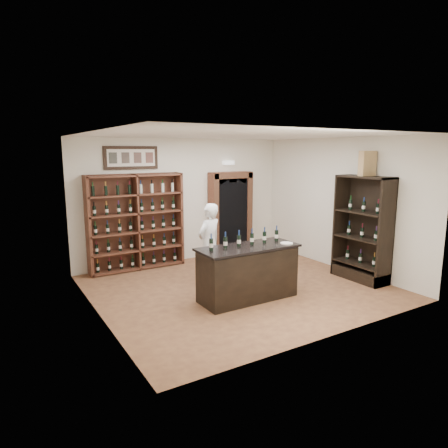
# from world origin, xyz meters

# --- Properties ---
(floor) EXTENTS (5.50, 5.50, 0.00)m
(floor) POSITION_xyz_m (0.00, 0.00, 0.00)
(floor) COLOR #91603A
(floor) RESTS_ON ground
(ceiling) EXTENTS (5.50, 5.50, 0.00)m
(ceiling) POSITION_xyz_m (0.00, 0.00, 3.00)
(ceiling) COLOR white
(ceiling) RESTS_ON wall_back
(wall_back) EXTENTS (5.50, 0.04, 3.00)m
(wall_back) POSITION_xyz_m (0.00, 2.50, 1.50)
(wall_back) COLOR silver
(wall_back) RESTS_ON ground
(wall_left) EXTENTS (0.04, 5.00, 3.00)m
(wall_left) POSITION_xyz_m (-2.75, 0.00, 1.50)
(wall_left) COLOR silver
(wall_left) RESTS_ON ground
(wall_right) EXTENTS (0.04, 5.00, 3.00)m
(wall_right) POSITION_xyz_m (2.75, 0.00, 1.50)
(wall_right) COLOR silver
(wall_right) RESTS_ON ground
(wine_shelf) EXTENTS (2.20, 0.38, 2.20)m
(wine_shelf) POSITION_xyz_m (-1.30, 2.33, 1.10)
(wine_shelf) COLOR #512A1B
(wine_shelf) RESTS_ON ground
(framed_picture) EXTENTS (1.25, 0.04, 0.52)m
(framed_picture) POSITION_xyz_m (-1.30, 2.47, 2.55)
(framed_picture) COLOR black
(framed_picture) RESTS_ON wall_back
(arched_doorway) EXTENTS (1.17, 0.35, 2.17)m
(arched_doorway) POSITION_xyz_m (1.25, 2.33, 1.14)
(arched_doorway) COLOR black
(arched_doorway) RESTS_ON ground
(emergency_light) EXTENTS (0.30, 0.10, 0.10)m
(emergency_light) POSITION_xyz_m (1.25, 2.42, 2.40)
(emergency_light) COLOR white
(emergency_light) RESTS_ON wall_back
(tasting_counter) EXTENTS (1.88, 0.78, 1.00)m
(tasting_counter) POSITION_xyz_m (-0.20, -0.60, 0.49)
(tasting_counter) COLOR black
(tasting_counter) RESTS_ON ground
(counter_bottle_0) EXTENTS (0.07, 0.07, 0.30)m
(counter_bottle_0) POSITION_xyz_m (-0.92, -0.52, 1.11)
(counter_bottle_0) COLOR black
(counter_bottle_0) RESTS_ON tasting_counter
(counter_bottle_1) EXTENTS (0.07, 0.07, 0.30)m
(counter_bottle_1) POSITION_xyz_m (-0.63, -0.52, 1.11)
(counter_bottle_1) COLOR black
(counter_bottle_1) RESTS_ON tasting_counter
(counter_bottle_2) EXTENTS (0.07, 0.07, 0.30)m
(counter_bottle_2) POSITION_xyz_m (-0.34, -0.52, 1.11)
(counter_bottle_2) COLOR black
(counter_bottle_2) RESTS_ON tasting_counter
(counter_bottle_3) EXTENTS (0.07, 0.07, 0.30)m
(counter_bottle_3) POSITION_xyz_m (-0.06, -0.52, 1.11)
(counter_bottle_3) COLOR black
(counter_bottle_3) RESTS_ON tasting_counter
(counter_bottle_4) EXTENTS (0.07, 0.07, 0.30)m
(counter_bottle_4) POSITION_xyz_m (0.23, -0.52, 1.11)
(counter_bottle_4) COLOR black
(counter_bottle_4) RESTS_ON tasting_counter
(counter_bottle_5) EXTENTS (0.07, 0.07, 0.30)m
(counter_bottle_5) POSITION_xyz_m (0.52, -0.52, 1.11)
(counter_bottle_5) COLOR black
(counter_bottle_5) RESTS_ON tasting_counter
(side_cabinet) EXTENTS (0.48, 1.20, 2.20)m
(side_cabinet) POSITION_xyz_m (2.52, -0.90, 0.75)
(side_cabinet) COLOR black
(side_cabinet) RESTS_ON ground
(shopkeeper) EXTENTS (0.71, 0.58, 1.66)m
(shopkeeper) POSITION_xyz_m (-0.35, 0.58, 0.83)
(shopkeeper) COLOR white
(shopkeeper) RESTS_ON ground
(plate) EXTENTS (0.23, 0.23, 0.02)m
(plate) POSITION_xyz_m (0.53, -0.81, 1.01)
(plate) COLOR silver
(plate) RESTS_ON tasting_counter
(wine_crate) EXTENTS (0.37, 0.17, 0.50)m
(wine_crate) POSITION_xyz_m (2.51, -0.91, 2.45)
(wine_crate) COLOR tan
(wine_crate) RESTS_ON side_cabinet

